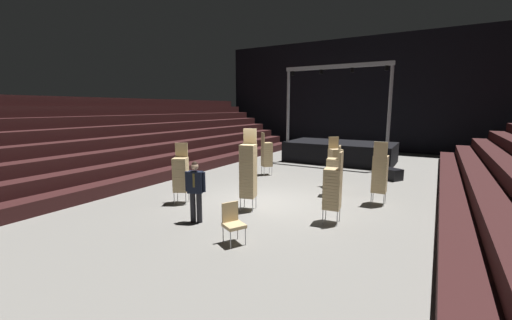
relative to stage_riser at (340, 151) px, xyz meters
The scene contains 14 objects.
ground_plane 9.02m from the stage_riser, 90.00° to the right, with size 22.00×30.00×0.10m, color slate.
arena_end_wall 6.88m from the stage_riser, 90.00° to the left, with size 22.00×0.30×8.00m, color black.
bleacher_bank_left 11.37m from the stage_riser, 135.04° to the right, with size 6.00×24.00×3.60m.
stage_riser is the anchor object (origin of this frame).
man_with_tie 11.64m from the stage_riser, 93.58° to the right, with size 0.56×0.36×1.69m.
chair_stack_front_left 10.13m from the stage_riser, 75.78° to the right, with size 0.48×0.48×1.96m.
chair_stack_front_right 7.33m from the stage_riser, 76.48° to the right, with size 0.51×0.51×1.79m.
chair_stack_mid_left 10.76m from the stage_riser, 102.37° to the right, with size 0.59×0.59×1.96m.
chair_stack_mid_right 8.12m from the stage_riser, 66.00° to the right, with size 0.45×0.45×2.05m.
chair_stack_mid_centre 5.58m from the stage_riser, 110.87° to the right, with size 0.62×0.62×1.96m.
chair_stack_rear_left 6.01m from the stage_riser, 76.61° to the right, with size 0.62×0.62×1.96m.
chair_stack_rear_right 10.00m from the stage_riser, 90.33° to the right, with size 0.53×0.53×2.48m.
equipment_road_case 4.63m from the stage_riser, 47.13° to the right, with size 0.90×0.60×0.48m, color black.
loose_chair_near_man 12.25m from the stage_riser, 85.86° to the right, with size 0.60×0.60×0.95m.
Camera 1 is at (4.82, -8.97, 3.11)m, focal length 22.22 mm.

